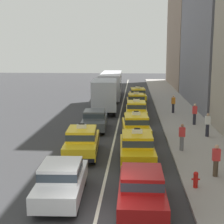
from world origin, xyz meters
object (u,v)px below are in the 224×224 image
at_px(box_truck_left_fourth, 105,94).
at_px(bus_left_fifth, 111,84).
at_px(pedestrian_far_corner, 208,125).
at_px(taxi_right_sixth, 138,95).
at_px(pedestrian_by_storefront, 173,104).
at_px(taxi_right_third, 136,126).
at_px(taxi_right_fourth, 136,110).
at_px(pedestrian_trailing, 195,114).
at_px(sedan_left_nearest, 61,180).
at_px(taxi_right_fifth, 136,101).
at_px(taxi_left_second, 82,141).
at_px(fire_hydrant, 196,179).
at_px(sedan_right_nearest, 142,188).
at_px(sedan_left_third, 95,119).
at_px(taxi_right_second, 137,147).
at_px(pedestrian_mid_block, 216,160).
at_px(pedestrian_near_crosswalk, 182,137).

xyz_separation_m(box_truck_left_fourth, bus_left_fifth, (-0.10, 10.36, 0.04)).
height_order(bus_left_fifth, pedestrian_far_corner, bus_left_fifth).
relative_size(taxi_right_sixth, pedestrian_by_storefront, 2.75).
xyz_separation_m(taxi_right_third, taxi_right_fourth, (0.05, 6.31, 0.00)).
bearing_deg(pedestrian_far_corner, pedestrian_trailing, 93.60).
height_order(sedan_left_nearest, taxi_right_fifth, taxi_right_fifth).
relative_size(taxi_right_fourth, pedestrian_trailing, 2.67).
relative_size(taxi_left_second, taxi_right_fourth, 1.02).
relative_size(pedestrian_by_storefront, pedestrian_far_corner, 1.02).
relative_size(bus_left_fifth, fire_hydrant, 15.42).
bearing_deg(sedan_right_nearest, sedan_left_third, 104.55).
relative_size(taxi_right_second, taxi_right_third, 0.99).
bearing_deg(pedestrian_mid_block, sedan_left_nearest, -158.95).
bearing_deg(sedan_left_third, taxi_left_second, -89.90).
height_order(pedestrian_mid_block, pedestrian_far_corner, pedestrian_far_corner).
bearing_deg(pedestrian_far_corner, taxi_right_second, -132.17).
relative_size(sedan_left_nearest, bus_left_fifth, 0.39).
height_order(sedan_left_third, box_truck_left_fourth, box_truck_left_fourth).
distance_m(taxi_right_second, taxi_right_sixth, 22.08).
height_order(taxi_right_fourth, pedestrian_trailing, taxi_right_fourth).
relative_size(taxi_right_sixth, pedestrian_trailing, 2.71).
bearing_deg(pedestrian_far_corner, taxi_right_fourth, 128.89).
bearing_deg(sedan_left_nearest, pedestrian_by_storefront, 70.95).
distance_m(sedan_left_nearest, sedan_left_third, 12.28).
distance_m(sedan_left_nearest, taxi_right_sixth, 27.18).
bearing_deg(sedan_left_nearest, taxi_right_third, 73.07).
relative_size(box_truck_left_fourth, pedestrian_by_storefront, 4.18).
bearing_deg(pedestrian_near_crosswalk, pedestrian_far_corner, 57.34).
bearing_deg(sedan_left_third, pedestrian_mid_block, -54.22).
distance_m(taxi_right_fifth, pedestrian_mid_block, 19.40).
distance_m(pedestrian_far_corner, fire_hydrant, 9.44).
height_order(taxi_left_second, taxi_right_second, same).
height_order(sedan_left_nearest, fire_hydrant, sedan_left_nearest).
xyz_separation_m(bus_left_fifth, pedestrian_trailing, (7.90, -16.25, -0.80)).
bearing_deg(taxi_right_third, sedan_right_nearest, -88.95).
distance_m(taxi_right_third, pedestrian_mid_block, 8.40).
bearing_deg(taxi_right_fifth, sedan_left_nearest, -98.21).
relative_size(pedestrian_mid_block, pedestrian_far_corner, 0.95).
relative_size(pedestrian_mid_block, fire_hydrant, 2.14).
height_order(pedestrian_by_storefront, fire_hydrant, pedestrian_by_storefront).
distance_m(box_truck_left_fourth, taxi_right_second, 15.50).
distance_m(taxi_right_second, pedestrian_far_corner, 7.36).
relative_size(box_truck_left_fourth, taxi_right_third, 1.52).
bearing_deg(taxi_right_sixth, fire_hydrant, -84.80).
distance_m(taxi_right_third, pedestrian_by_storefront, 9.94).
relative_size(sedan_right_nearest, pedestrian_mid_block, 2.75).
xyz_separation_m(sedan_left_nearest, pedestrian_near_crosswalk, (5.83, 6.85, 0.12)).
bearing_deg(fire_hydrant, taxi_right_fourth, 99.49).
height_order(bus_left_fifth, pedestrian_by_storefront, bus_left_fifth).
xyz_separation_m(box_truck_left_fourth, pedestrian_near_crosswalk, (5.80, -13.20, -0.81)).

